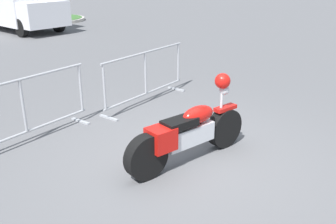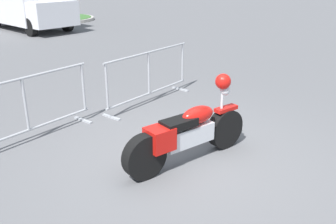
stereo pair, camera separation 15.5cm
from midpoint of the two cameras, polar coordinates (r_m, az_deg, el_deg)
ground_plane at (r=5.53m, az=2.51°, el=-7.13°), size 120.00×120.00×0.00m
motorcycle at (r=5.29m, az=2.33°, el=-3.05°), size 2.12×0.46×1.20m
crowd_barrier_near at (r=6.22m, az=-21.78°, el=0.21°), size 2.39×0.70×1.07m
crowd_barrier_far at (r=7.60m, az=-4.02°, el=5.39°), size 2.39×0.70×1.07m
delivery_van at (r=18.24m, az=-22.52°, el=15.38°), size 2.12×5.06×2.31m
planter_island at (r=20.52m, az=-18.35°, el=14.06°), size 3.44×3.44×1.24m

